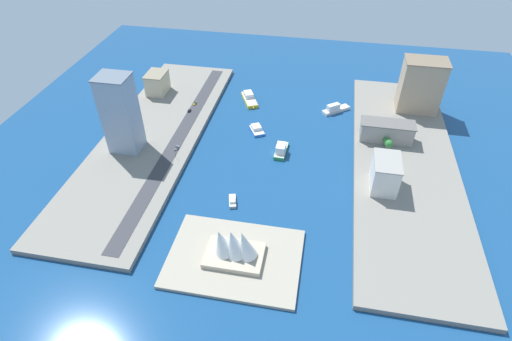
# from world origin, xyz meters

# --- Properties ---
(ground_plane) EXTENTS (440.00, 440.00, 0.00)m
(ground_plane) POSITION_xyz_m (0.00, 0.00, 0.00)
(ground_plane) COLOR navy
(quay_west) EXTENTS (70.00, 240.00, 3.47)m
(quay_west) POSITION_xyz_m (-92.97, 0.00, 1.73)
(quay_west) COLOR gray
(quay_west) RESTS_ON ground_plane
(quay_east) EXTENTS (70.00, 240.00, 3.47)m
(quay_east) POSITION_xyz_m (92.97, 0.00, 1.73)
(quay_east) COLOR gray
(quay_east) RESTS_ON ground_plane
(peninsula_point) EXTENTS (72.12, 52.19, 2.00)m
(peninsula_point) POSITION_xyz_m (5.80, 100.53, 1.00)
(peninsula_point) COLOR #A89E89
(peninsula_point) RESTS_ON ground_plane
(road_strip) EXTENTS (10.26, 228.00, 0.15)m
(road_strip) POSITION_xyz_m (71.76, 0.00, 3.54)
(road_strip) COLOR #38383D
(road_strip) RESTS_ON quay_east
(ferry_yellow_fast) EXTENTS (19.18, 27.90, 6.62)m
(ferry_yellow_fast) POSITION_xyz_m (31.76, -69.74, 2.32)
(ferry_yellow_fast) COLOR yellow
(ferry_yellow_fast) RESTS_ON ground_plane
(ferry_green_doubledeck) EXTENTS (8.49, 22.72, 8.00)m
(ferry_green_doubledeck) POSITION_xyz_m (-5.80, -0.18, 3.05)
(ferry_green_doubledeck) COLOR #2D8C4C
(ferry_green_doubledeck) RESTS_ON ground_plane
(catamaran_blue) EXTENTS (14.72, 17.36, 4.43)m
(catamaran_blue) POSITION_xyz_m (16.78, -24.46, 1.72)
(catamaran_blue) COLOR blue
(catamaran_blue) RESTS_ON ground_plane
(ferry_white_commuter) EXTENTS (23.36, 20.43, 7.35)m
(ferry_white_commuter) POSITION_xyz_m (-42.31, -65.55, 2.56)
(ferry_white_commuter) COLOR silver
(ferry_white_commuter) RESTS_ON ground_plane
(yacht_sleek_gray) EXTENTS (7.24, 13.54, 3.50)m
(yacht_sleek_gray) POSITION_xyz_m (17.02, 57.02, 1.32)
(yacht_sleek_gray) COLOR #999EA3
(yacht_sleek_gray) RESTS_ON ground_plane
(office_block_beige) EXTENTS (16.20, 21.69, 18.11)m
(office_block_beige) POSITION_xyz_m (112.16, -63.82, 12.55)
(office_block_beige) COLOR #C6B793
(office_block_beige) RESTS_ON quay_east
(carpark_squat_concrete) EXTENTS (38.97, 14.78, 14.59)m
(carpark_squat_concrete) POSITION_xyz_m (-80.24, -26.71, 10.79)
(carpark_squat_concrete) COLOR gray
(carpark_squat_concrete) RESTS_ON quay_west
(tower_tall_glass) EXTENTS (21.93, 19.08, 56.50)m
(tower_tall_glass) POSITION_xyz_m (103.73, 18.35, 31.75)
(tower_tall_glass) COLOR #8C9EB2
(tower_tall_glass) RESTS_ON quay_east
(hotel_broad_white) EXTENTS (16.73, 25.02, 21.02)m
(hotel_broad_white) POSITION_xyz_m (-75.60, 27.89, 14.01)
(hotel_broad_white) COLOR silver
(hotel_broad_white) RESTS_ON quay_west
(apartment_midrise_tan) EXTENTS (32.92, 22.15, 42.68)m
(apartment_midrise_tan) POSITION_xyz_m (-106.70, -76.24, 24.84)
(apartment_midrise_tan) COLOR tan
(apartment_midrise_tan) RESTS_ON quay_west
(sedan_silver) EXTENTS (1.98, 4.55, 1.59)m
(sedan_silver) POSITION_xyz_m (68.58, 13.46, 4.39)
(sedan_silver) COLOR black
(sedan_silver) RESTS_ON road_strip
(taxi_yellow_cab) EXTENTS (1.96, 5.11, 1.42)m
(taxi_yellow_cab) POSITION_xyz_m (74.63, -50.10, 4.33)
(taxi_yellow_cab) COLOR black
(taxi_yellow_cab) RESTS_ON road_strip
(suv_black) EXTENTS (2.05, 4.33, 1.60)m
(suv_black) POSITION_xyz_m (75.59, -37.85, 4.40)
(suv_black) COLOR black
(suv_black) RESTS_ON road_strip
(traffic_light_waterfront) EXTENTS (0.36, 0.36, 6.50)m
(traffic_light_waterfront) POSITION_xyz_m (65.76, 23.79, 7.81)
(traffic_light_waterfront) COLOR black
(traffic_light_waterfront) RESTS_ON quay_east
(opera_landmark) EXTENTS (31.61, 21.59, 21.33)m
(opera_landmark) POSITION_xyz_m (6.09, 100.53, 10.79)
(opera_landmark) COLOR #BCAD93
(opera_landmark) RESTS_ON peninsula_point
(park_tree_cluster) EXTENTS (8.30, 21.23, 9.51)m
(park_tree_cluster) POSITION_xyz_m (-81.50, -19.25, 9.40)
(park_tree_cluster) COLOR brown
(park_tree_cluster) RESTS_ON quay_west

